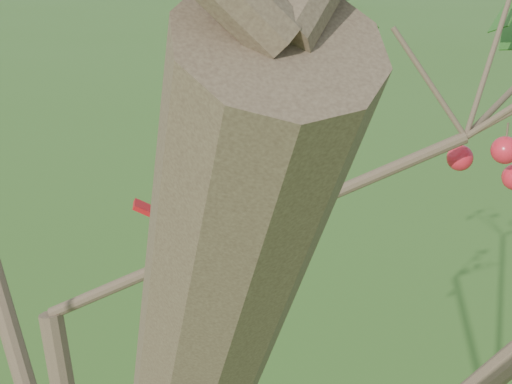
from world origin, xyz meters
The scene contains 2 objects.
crabapple_tree centered at (0.03, -0.02, 2.12)m, with size 2.35×2.05×2.95m.
cardinal centered at (0.21, 0.08, 2.12)m, with size 0.23×0.12×0.16m.
Camera 1 is at (0.08, -0.86, 2.46)m, focal length 50.00 mm.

